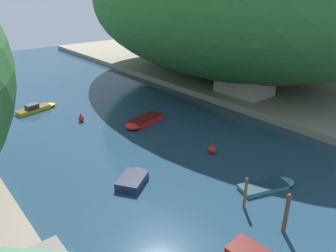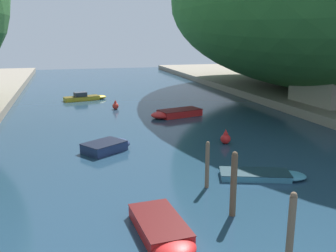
{
  "view_description": "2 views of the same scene",
  "coord_description": "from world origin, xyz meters",
  "px_view_note": "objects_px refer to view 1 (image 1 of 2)",
  "views": [
    {
      "loc": [
        -18.88,
        3.25,
        15.85
      ],
      "look_at": [
        2.2,
        28.71,
        1.53
      ],
      "focal_mm": 35.0,
      "sensor_mm": 36.0,
      "label": 1
    },
    {
      "loc": [
        -8.52,
        -2.87,
        8.33
      ],
      "look_at": [
        -0.32,
        26.61,
        0.88
      ],
      "focal_mm": 40.0,
      "sensor_mm": 36.0,
      "label": 2
    }
  ],
  "objects_px": {
    "channel_buoy_near": "(81,118)",
    "boat_moored_right": "(134,178)",
    "channel_buoy_far": "(212,149)",
    "boat_cabin_cruiser": "(37,108)",
    "right_bank_cottage": "(245,77)",
    "boat_near_quay": "(142,122)",
    "boat_mid_channel": "(269,185)"
  },
  "relations": [
    {
      "from": "right_bank_cottage",
      "to": "boat_moored_right",
      "type": "height_order",
      "value": "right_bank_cottage"
    },
    {
      "from": "boat_moored_right",
      "to": "right_bank_cottage",
      "type": "bearing_deg",
      "value": 74.42
    },
    {
      "from": "right_bank_cottage",
      "to": "channel_buoy_far",
      "type": "distance_m",
      "value": 18.86
    },
    {
      "from": "boat_moored_right",
      "to": "channel_buoy_far",
      "type": "relative_size",
      "value": 3.45
    },
    {
      "from": "boat_cabin_cruiser",
      "to": "boat_moored_right",
      "type": "relative_size",
      "value": 1.42
    },
    {
      "from": "boat_near_quay",
      "to": "channel_buoy_far",
      "type": "relative_size",
      "value": 4.97
    },
    {
      "from": "boat_cabin_cruiser",
      "to": "channel_buoy_far",
      "type": "relative_size",
      "value": 4.9
    },
    {
      "from": "boat_moored_right",
      "to": "boat_near_quay",
      "type": "bearing_deg",
      "value": 107.73
    },
    {
      "from": "boat_cabin_cruiser",
      "to": "channel_buoy_far",
      "type": "distance_m",
      "value": 25.56
    },
    {
      "from": "right_bank_cottage",
      "to": "boat_cabin_cruiser",
      "type": "bearing_deg",
      "value": 150.01
    },
    {
      "from": "boat_cabin_cruiser",
      "to": "channel_buoy_far",
      "type": "bearing_deg",
      "value": 8.57
    },
    {
      "from": "channel_buoy_near",
      "to": "boat_moored_right",
      "type": "bearing_deg",
      "value": -99.51
    },
    {
      "from": "boat_near_quay",
      "to": "channel_buoy_far",
      "type": "height_order",
      "value": "channel_buoy_far"
    },
    {
      "from": "right_bank_cottage",
      "to": "boat_cabin_cruiser",
      "type": "height_order",
      "value": "right_bank_cottage"
    },
    {
      "from": "channel_buoy_near",
      "to": "channel_buoy_far",
      "type": "xyz_separation_m",
      "value": [
        6.42,
        -16.41,
        0.04
      ]
    },
    {
      "from": "boat_moored_right",
      "to": "channel_buoy_near",
      "type": "height_order",
      "value": "channel_buoy_near"
    },
    {
      "from": "channel_buoy_near",
      "to": "boat_near_quay",
      "type": "bearing_deg",
      "value": -46.49
    },
    {
      "from": "boat_mid_channel",
      "to": "channel_buoy_near",
      "type": "xyz_separation_m",
      "value": [
        -5.72,
        23.73,
        0.24
      ]
    },
    {
      "from": "right_bank_cottage",
      "to": "channel_buoy_near",
      "type": "bearing_deg",
      "value": 161.96
    },
    {
      "from": "right_bank_cottage",
      "to": "boat_near_quay",
      "type": "relative_size",
      "value": 1.37
    },
    {
      "from": "boat_mid_channel",
      "to": "boat_near_quay",
      "type": "height_order",
      "value": "boat_near_quay"
    },
    {
      "from": "boat_mid_channel",
      "to": "boat_cabin_cruiser",
      "type": "bearing_deg",
      "value": -145.49
    },
    {
      "from": "boat_cabin_cruiser",
      "to": "boat_near_quay",
      "type": "relative_size",
      "value": 0.99
    },
    {
      "from": "channel_buoy_near",
      "to": "channel_buoy_far",
      "type": "height_order",
      "value": "channel_buoy_far"
    },
    {
      "from": "boat_cabin_cruiser",
      "to": "channel_buoy_near",
      "type": "height_order",
      "value": "channel_buoy_near"
    },
    {
      "from": "right_bank_cottage",
      "to": "boat_moored_right",
      "type": "distance_m",
      "value": 26.84
    },
    {
      "from": "channel_buoy_far",
      "to": "channel_buoy_near",
      "type": "bearing_deg",
      "value": 111.36
    },
    {
      "from": "channel_buoy_far",
      "to": "boat_near_quay",
      "type": "bearing_deg",
      "value": 95.56
    },
    {
      "from": "boat_cabin_cruiser",
      "to": "boat_moored_right",
      "type": "height_order",
      "value": "boat_cabin_cruiser"
    },
    {
      "from": "boat_cabin_cruiser",
      "to": "boat_mid_channel",
      "type": "xyz_separation_m",
      "value": [
        8.63,
        -31.12,
        -0.16
      ]
    },
    {
      "from": "boat_moored_right",
      "to": "boat_mid_channel",
      "type": "distance_m",
      "value": 11.61
    },
    {
      "from": "boat_cabin_cruiser",
      "to": "boat_near_quay",
      "type": "bearing_deg",
      "value": 19.56
    }
  ]
}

